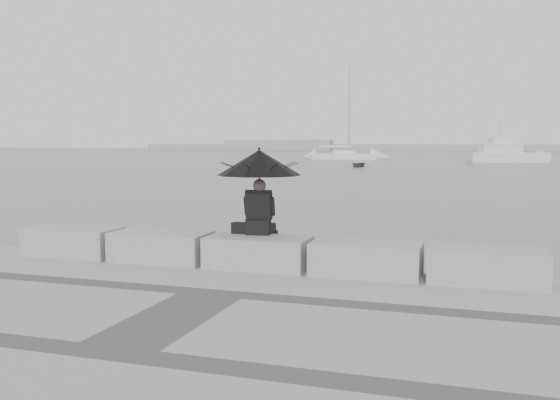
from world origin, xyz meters
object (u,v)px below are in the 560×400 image
(sailboat_left, at_px, (345,156))
(dinghy, at_px, (358,164))
(seated_person, at_px, (259,170))
(motor_cruiser, at_px, (507,155))

(sailboat_left, xyz_separation_m, dinghy, (6.15, -22.33, -0.28))
(seated_person, distance_m, sailboat_left, 73.77)
(seated_person, relative_size, sailboat_left, 0.11)
(seated_person, distance_m, motor_cruiser, 67.91)
(motor_cruiser, bearing_deg, dinghy, -148.30)
(seated_person, bearing_deg, dinghy, 89.41)
(seated_person, height_order, sailboat_left, sailboat_left)
(motor_cruiser, height_order, dinghy, motor_cruiser)
(sailboat_left, height_order, motor_cruiser, sailboat_left)
(motor_cruiser, distance_m, dinghy, 22.52)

